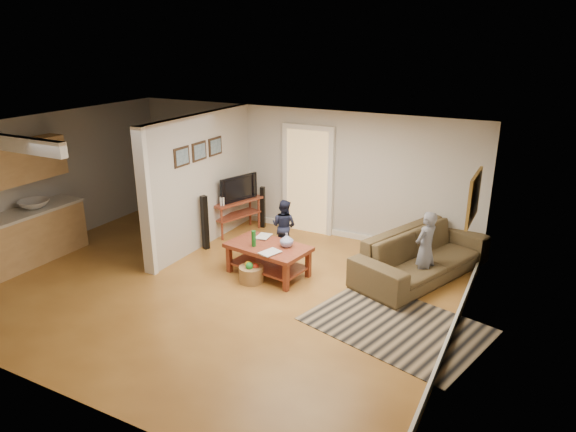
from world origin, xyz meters
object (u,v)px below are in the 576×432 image
at_px(speaker_left, 205,223).
at_px(child, 422,283).
at_px(tv_console, 236,203).
at_px(toddler, 284,251).
at_px(coffee_table, 269,252).
at_px(speaker_right, 263,207).
at_px(toy_basket, 251,273).
at_px(sofa, 420,275).

xyz_separation_m(speaker_left, child, (4.00, 0.43, -0.52)).
bearing_deg(tv_console, toddler, -0.21).
bearing_deg(toddler, coffee_table, 106.31).
xyz_separation_m(coffee_table, tv_console, (-1.56, 1.41, 0.22)).
distance_m(coffee_table, tv_console, 2.11).
bearing_deg(speaker_right, toy_basket, -74.11).
height_order(sofa, coffee_table, coffee_table).
relative_size(speaker_left, toy_basket, 2.60).
xyz_separation_m(sofa, tv_console, (-3.84, 0.27, 0.64)).
xyz_separation_m(speaker_right, toy_basket, (1.10, -2.29, -0.29)).
height_order(sofa, toddler, toddler).
height_order(coffee_table, speaker_right, speaker_right).
bearing_deg(speaker_left, toy_basket, -6.77).
bearing_deg(toy_basket, tv_console, 128.63).
xyz_separation_m(speaker_left, speaker_right, (0.38, 1.50, -0.08)).
height_order(speaker_left, toy_basket, speaker_left).
height_order(sofa, tv_console, tv_console).
xyz_separation_m(sofa, child, (0.10, -0.29, 0.00)).
xyz_separation_m(sofa, speaker_left, (-3.90, -0.72, 0.52)).
xyz_separation_m(coffee_table, speaker_left, (-1.62, 0.42, 0.11)).
distance_m(speaker_right, toy_basket, 2.56).
relative_size(coffee_table, child, 1.17).
bearing_deg(toy_basket, speaker_left, 151.92).
bearing_deg(speaker_right, speaker_left, -114.05).
bearing_deg(child, tv_console, -75.21).
xyz_separation_m(sofa, speaker_right, (-3.52, 0.78, 0.44)).
bearing_deg(coffee_table, speaker_left, 165.56).
bearing_deg(toddler, tv_console, -15.82).
distance_m(coffee_table, toddler, 1.08).
xyz_separation_m(sofa, toddler, (-2.52, -0.17, 0.00)).
bearing_deg(toy_basket, toddler, 94.32).
height_order(coffee_table, speaker_left, speaker_left).
xyz_separation_m(tv_console, toy_basket, (1.42, -1.78, -0.49)).
distance_m(tv_console, speaker_right, 0.63).
bearing_deg(sofa, child, -139.32).
bearing_deg(tv_console, child, 10.03).
bearing_deg(toddler, sofa, -173.75).
xyz_separation_m(coffee_table, toddler, (-0.24, 0.97, -0.41)).
bearing_deg(sofa, coffee_table, 138.25).
height_order(coffee_table, toddler, coffee_table).
distance_m(coffee_table, speaker_right, 2.28).
relative_size(speaker_left, toddler, 1.03).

